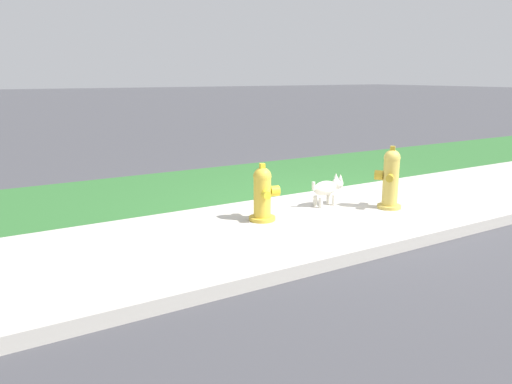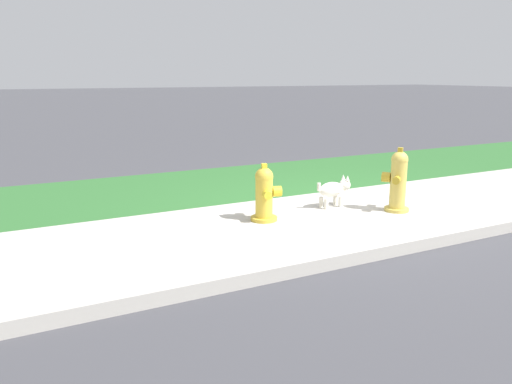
% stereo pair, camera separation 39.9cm
% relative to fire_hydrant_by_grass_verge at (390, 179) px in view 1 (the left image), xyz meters
% --- Properties ---
extents(ground_plane, '(120.00, 120.00, 0.00)m').
position_rel_fire_hydrant_by_grass_verge_xyz_m(ground_plane, '(-0.47, 0.09, -0.38)').
color(ground_plane, '#424247').
extents(sidewalk_pavement, '(18.00, 2.26, 0.01)m').
position_rel_fire_hydrant_by_grass_verge_xyz_m(sidewalk_pavement, '(-0.47, 0.09, -0.37)').
color(sidewalk_pavement, '#BCB7AD').
rests_on(sidewalk_pavement, ground).
extents(grass_verge, '(18.00, 2.44, 0.01)m').
position_rel_fire_hydrant_by_grass_verge_xyz_m(grass_verge, '(-0.47, 2.45, -0.37)').
color(grass_verge, '#2D662D').
rests_on(grass_verge, ground).
extents(street_curb, '(18.00, 0.16, 0.12)m').
position_rel_fire_hydrant_by_grass_verge_xyz_m(street_curb, '(-0.47, -1.11, -0.32)').
color(street_curb, '#BCB7AD').
rests_on(street_curb, ground).
extents(fire_hydrant_by_grass_verge, '(0.35, 0.34, 0.78)m').
position_rel_fire_hydrant_by_grass_verge_xyz_m(fire_hydrant_by_grass_verge, '(0.00, 0.00, 0.00)').
color(fire_hydrant_by_grass_verge, gold).
rests_on(fire_hydrant_by_grass_verge, ground).
extents(fire_hydrant_near_corner, '(0.36, 0.39, 0.66)m').
position_rel_fire_hydrant_by_grass_verge_xyz_m(fire_hydrant_near_corner, '(-1.61, 0.37, -0.06)').
color(fire_hydrant_near_corner, gold).
rests_on(fire_hydrant_near_corner, ground).
extents(small_white_dog, '(0.52, 0.21, 0.39)m').
position_rel_fire_hydrant_by_grass_verge_xyz_m(small_white_dog, '(-0.56, 0.51, -0.15)').
color(small_white_dog, silver).
rests_on(small_white_dog, ground).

